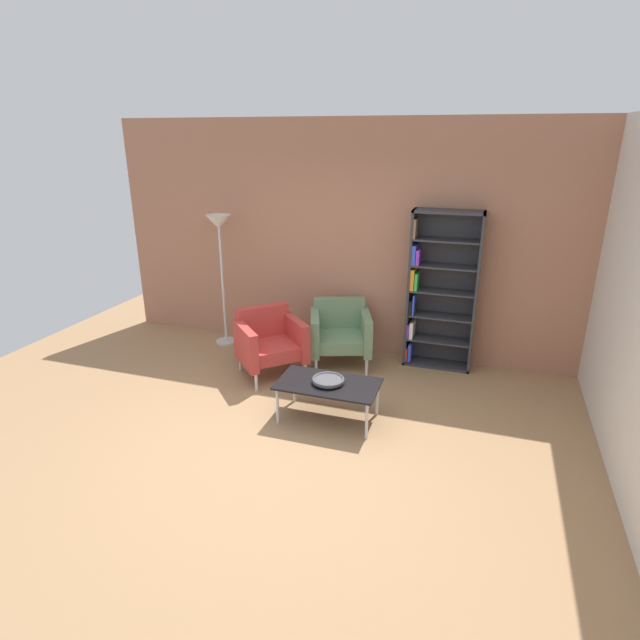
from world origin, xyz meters
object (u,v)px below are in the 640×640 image
Objects in this scene: coffee_table_low at (328,386)px; decorative_bowl at (328,380)px; armchair_spare_guest at (269,341)px; bookshelf_tall at (438,291)px; armchair_by_bookshelf at (340,332)px; floor_lamp_torchiere at (220,238)px.

decorative_bowl is at bearing 0.00° from coffee_table_low.
coffee_table_low is at bearing -83.21° from armchair_spare_guest.
decorative_bowl is (0.00, 0.00, 0.07)m from coffee_table_low.
coffee_table_low is at bearing -116.72° from bookshelf_tall.
bookshelf_tall is 2.00× the size of armchair_spare_guest.
decorative_bowl is 1.25m from armchair_spare_guest.
bookshelf_tall is 2.15× the size of armchair_by_bookshelf.
floor_lamp_torchiere reaches higher than decorative_bowl.
coffee_table_low is at bearing -37.60° from floor_lamp_torchiere.
coffee_table_low is 1.36m from armchair_by_bookshelf.
coffee_table_low is 3.12× the size of decorative_bowl.
floor_lamp_torchiere reaches higher than armchair_by_bookshelf.
floor_lamp_torchiere is at bearing 142.40° from decorative_bowl.
armchair_by_bookshelf is 0.51× the size of floor_lamp_torchiere.
decorative_bowl is 0.36× the size of armchair_by_bookshelf.
bookshelf_tall is 1.96m from coffee_table_low.
bookshelf_tall is at bearing -2.29° from armchair_by_bookshelf.
coffee_table_low is 1.05× the size of armchair_spare_guest.
bookshelf_tall is 2.84m from floor_lamp_torchiere.
bookshelf_tall reaches higher than coffee_table_low.
coffee_table_low is (-0.84, -1.68, -0.57)m from bookshelf_tall.
bookshelf_tall is at bearing 63.28° from decorative_bowl.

